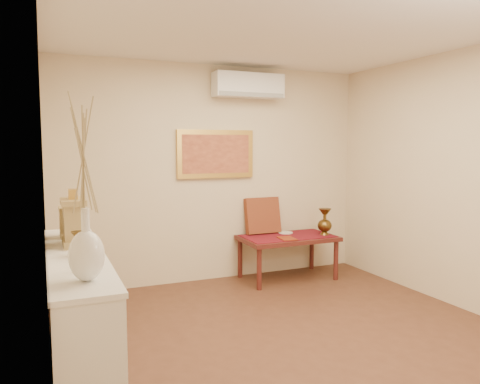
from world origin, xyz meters
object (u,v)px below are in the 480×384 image
mantel_clock (74,221)px  wooden_chest (70,222)px  white_vase (84,189)px  brass_urn_tall (325,219)px  display_ledge (78,323)px  low_table (288,241)px

mantel_clock → wooden_chest: mantel_clock is taller
white_vase → brass_urn_tall: size_ratio=2.40×
white_vase → mantel_clock: bearing=90.1°
mantel_clock → wooden_chest: 0.34m
brass_urn_tall → display_ledge: display_ledge is taller
white_vase → wooden_chest: white_vase is taller
white_vase → mantel_clock: (-0.00, 1.00, -0.32)m
display_ledge → mantel_clock: size_ratio=4.93×
wooden_chest → low_table: size_ratio=0.20×
mantel_clock → low_table: (2.66, 1.60, -0.67)m
brass_urn_tall → wooden_chest: 3.37m
mantel_clock → wooden_chest: bearing=92.1°
white_vase → wooden_chest: (-0.01, 1.33, -0.38)m
white_vase → low_table: white_vase is taller
display_ledge → low_table: display_ledge is taller
wooden_chest → low_table: (2.67, 1.26, -0.62)m
mantel_clock → display_ledge: bearing=-93.2°
brass_urn_tall → low_table: bearing=166.0°
wooden_chest → mantel_clock: bearing=-87.9°
display_ledge → mantel_clock: (0.02, 0.28, 0.66)m
brass_urn_tall → white_vase: bearing=-141.7°
mantel_clock → wooden_chest: size_ratio=1.68×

